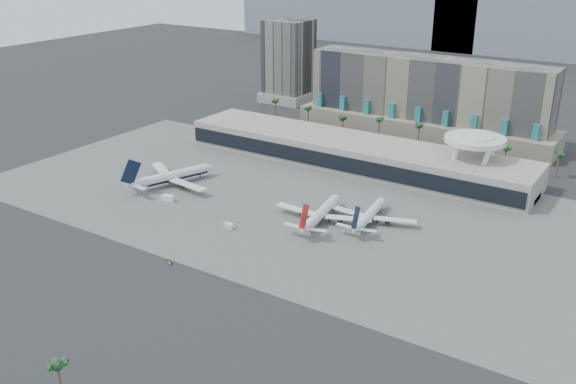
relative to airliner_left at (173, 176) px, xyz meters
The scene contains 15 objects.
ground 69.16m from the airliner_left, 38.84° to the right, with size 900.00×900.00×0.00m, color #232326.
apron_pad 55.18m from the airliner_left, 12.26° to the left, with size 260.00×130.00×0.06m, color #5B5B59.
mountain_ridge 435.21m from the airliner_left, 79.17° to the left, with size 680.00×60.00×70.00m.
hotel 146.36m from the airliner_left, 64.06° to the left, with size 140.00×30.00×42.00m.
office_tower 163.13m from the airliner_left, 104.74° to the left, with size 30.00×30.00×52.00m.
terminal 85.59m from the airliner_left, 51.05° to the left, with size 170.00×32.50×14.50m.
saucer_structure 131.63m from the airliner_left, 33.75° to the left, with size 26.00×26.00×21.89m.
palm_row 118.65m from the airliner_left, 59.13° to the left, with size 157.80×2.80×13.10m.
airliner_left is the anchor object (origin of this frame).
airliner_centre 74.26m from the airliner_left, ahead, with size 38.73×40.15×13.92m.
airliner_right 90.69m from the airliner_left, ahead, with size 35.78×37.03×12.81m.
service_vehicle_a 19.20m from the airliner_left, 53.55° to the right, with size 4.96×2.42×2.42m, color white.
service_vehicle_b 53.70m from the airliner_left, 24.86° to the right, with size 3.82×2.18×1.97m, color silver.
taxiway_sign 74.33m from the airliner_left, 48.39° to the right, with size 2.25×0.75×1.02m.
near_palm_b 144.86m from the airliner_left, 57.24° to the right, with size 6.00×6.00×14.37m.
Camera 1 is at (131.53, -148.91, 101.40)m, focal length 40.00 mm.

